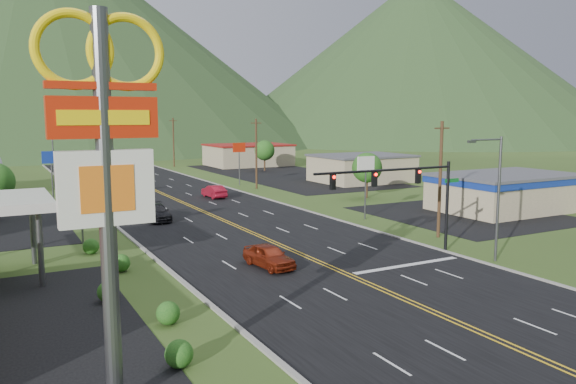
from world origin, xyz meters
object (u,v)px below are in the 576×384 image
pylon_sign (105,150)px  streetlight_west (55,152)px  car_dark_mid (157,213)px  streetlight_east (496,190)px  traffic_signal (407,186)px  car_red_near (269,256)px  car_red_far (214,192)px

pylon_sign → streetlight_west: size_ratio=1.56×
streetlight_west → car_dark_mid: size_ratio=1.66×
streetlight_east → streetlight_west: same height
car_dark_mid → traffic_signal: bearing=-57.7°
pylon_sign → car_red_near: (13.23, 14.17, -8.50)m
pylon_sign → streetlight_west: 68.33m
traffic_signal → streetlight_east: (4.70, -4.00, -0.15)m
pylon_sign → streetlight_west: bearing=85.5°
car_dark_mid → car_red_far: car_red_far is taller
pylon_sign → car_red_far: pylon_sign is taller
pylon_sign → car_dark_mid: bearing=72.4°
streetlight_east → car_dark_mid: bearing=122.0°
car_red_near → car_dark_mid: bearing=89.0°
traffic_signal → streetlight_east: size_ratio=1.46×
streetlight_east → traffic_signal: bearing=139.6°
traffic_signal → car_red_near: size_ratio=2.80×
traffic_signal → streetlight_west: size_ratio=1.46×
traffic_signal → car_red_near: traffic_signal is taller
car_red_far → streetlight_west: bearing=-53.3°
traffic_signal → car_red_far: 35.66m
car_red_near → car_dark_mid: car_red_near is taller
streetlight_west → car_red_near: bearing=-81.6°
streetlight_west → car_red_far: size_ratio=1.87×
pylon_sign → traffic_signal: size_ratio=1.07×
pylon_sign → car_dark_mid: 37.91m
car_dark_mid → car_red_far: bearing=52.8°
traffic_signal → streetlight_west: (-18.16, 56.00, -0.15)m
pylon_sign → car_red_near: size_ratio=3.00×
pylon_sign → car_red_far: bearing=65.2°
traffic_signal → car_dark_mid: traffic_signal is taller
pylon_sign → car_red_far: 52.81m
streetlight_east → car_dark_mid: size_ratio=1.66×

